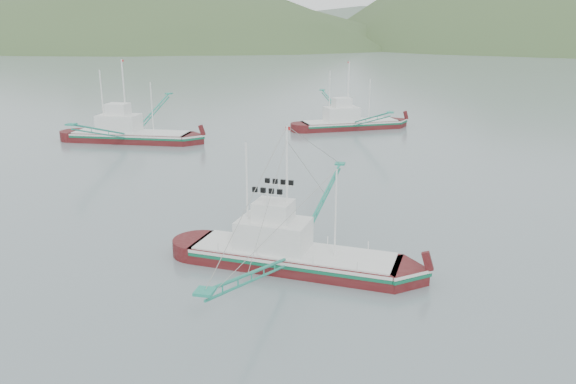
# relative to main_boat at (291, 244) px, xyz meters

# --- Properties ---
(ground) EXTENTS (1200.00, 1200.00, 0.00)m
(ground) POSITION_rel_main_boat_xyz_m (-1.54, 0.44, -1.58)
(ground) COLOR slate
(ground) RESTS_ON ground
(main_boat) EXTENTS (14.18, 24.98, 10.15)m
(main_boat) POSITION_rel_main_boat_xyz_m (0.00, 0.00, 0.00)
(main_boat) COLOR #470B0D
(main_boat) RESTS_ON ground
(bg_boat_left) EXTENTS (16.48, 29.56, 11.96)m
(bg_boat_left) POSITION_rel_main_boat_xyz_m (-30.09, 36.23, 0.06)
(bg_boat_left) COLOR #470B0D
(bg_boat_left) RESTS_ON ground
(bg_boat_far) EXTENTS (16.77, 25.55, 11.05)m
(bg_boat_far) POSITION_rel_main_boat_xyz_m (-1.54, 52.42, 0.71)
(bg_boat_far) COLOR #470B0D
(bg_boat_far) RESTS_ON ground
(headland_left) EXTENTS (448.00, 308.00, 210.00)m
(headland_left) POSITION_rel_main_boat_xyz_m (-181.54, 360.44, -1.58)
(headland_left) COLOR #3A522A
(headland_left) RESTS_ON ground
(ridge_distant) EXTENTS (960.00, 400.00, 240.00)m
(ridge_distant) POSITION_rel_main_boat_xyz_m (28.46, 560.44, -1.58)
(ridge_distant) COLOR slate
(ridge_distant) RESTS_ON ground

